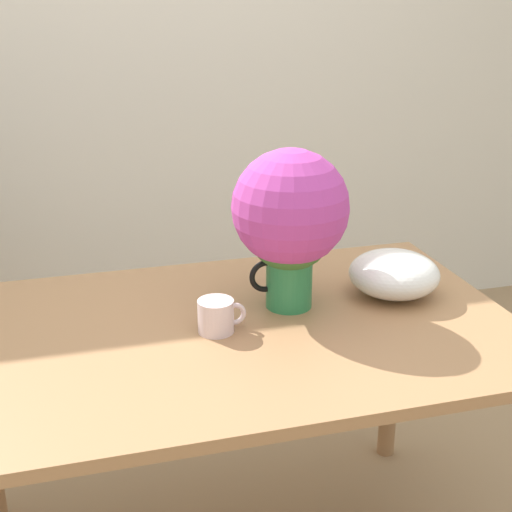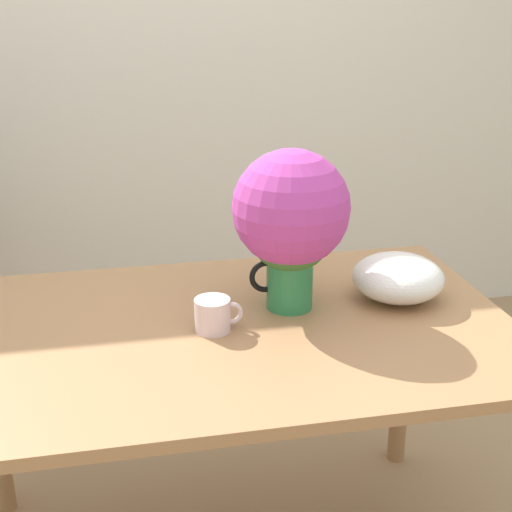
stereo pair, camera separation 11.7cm
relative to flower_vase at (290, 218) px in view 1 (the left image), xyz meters
name	(u,v)px [view 1 (the left image)]	position (x,y,z in m)	size (l,w,h in m)	color
wall_back	(156,52)	(-0.11, 1.54, 0.28)	(8.00, 0.05, 2.60)	silver
table	(230,362)	(-0.18, -0.08, -0.34)	(1.44, 0.90, 0.77)	#A3754C
flower_vase	(290,218)	(0.00, 0.00, 0.00)	(0.30, 0.30, 0.42)	#2D844C
coffee_mug	(217,316)	(-0.21, -0.10, -0.20)	(0.12, 0.09, 0.08)	silver
white_bowl	(394,274)	(0.30, 0.00, -0.18)	(0.25, 0.25, 0.12)	white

